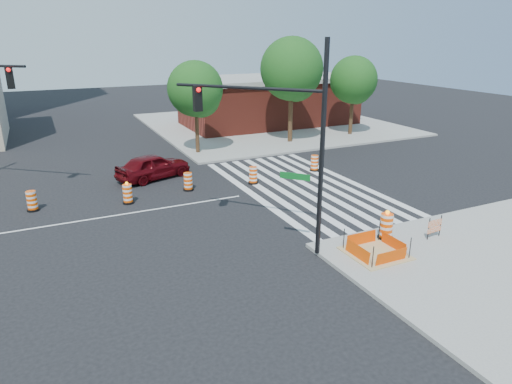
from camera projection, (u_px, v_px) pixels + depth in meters
ground at (107, 217)px, 22.16m from camera, size 120.00×120.00×0.00m
sidewalk_ne at (269, 124)px, 44.81m from camera, size 22.00×22.00×0.15m
crosswalk_east at (301, 186)px, 26.61m from camera, size 6.75×13.50×0.01m
lane_centerline at (107, 217)px, 22.16m from camera, size 14.00×0.12×0.01m
excavation_pit at (375, 252)px, 18.07m from camera, size 2.20×2.20×0.90m
brick_storefront at (269, 101)px, 44.08m from camera, size 16.50×8.50×4.60m
red_coupe at (153, 166)px, 27.81m from camera, size 4.94×3.24×1.56m
signal_pole_se at (279, 129)px, 17.25m from camera, size 4.19×4.73×8.17m
pit_drum at (386, 227)px, 19.23m from camera, size 0.67×0.67×1.31m
barricade at (435, 226)px, 19.37m from camera, size 0.82×0.11×0.96m
tree_north_c at (196, 92)px, 32.41m from camera, size 3.96×3.96×6.73m
tree_north_d at (292, 73)px, 35.50m from camera, size 4.90×4.90×8.33m
tree_north_e at (354, 83)px, 38.60m from camera, size 3.98×3.98×6.77m
median_drum_2 at (32, 202)px, 22.80m from camera, size 0.60×0.60×1.02m
median_drum_3 at (128, 194)px, 23.80m from camera, size 0.60×0.60×1.18m
median_drum_4 at (188, 182)px, 25.81m from camera, size 0.60×0.60×1.02m
median_drum_5 at (253, 176)px, 26.97m from camera, size 0.60×0.60×1.02m
median_drum_6 at (314, 164)px, 29.52m from camera, size 0.60×0.60×1.02m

